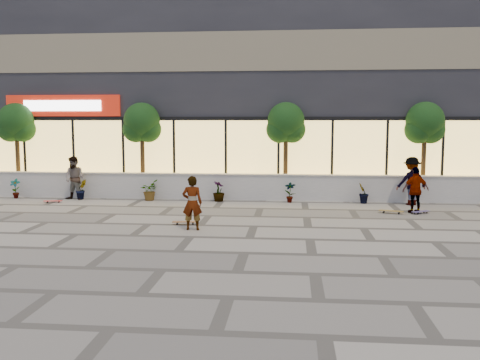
# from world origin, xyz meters

# --- Properties ---
(ground) EXTENTS (80.00, 80.00, 0.00)m
(ground) POSITION_xyz_m (0.00, 0.00, 0.00)
(ground) COLOR #A49E8E
(ground) RESTS_ON ground
(planter_wall) EXTENTS (22.00, 0.42, 1.04)m
(planter_wall) POSITION_xyz_m (0.00, 7.00, 0.52)
(planter_wall) COLOR silver
(planter_wall) RESTS_ON ground
(retail_building) EXTENTS (24.00, 9.17, 8.50)m
(retail_building) POSITION_xyz_m (-0.00, 12.49, 4.25)
(retail_building) COLOR #25252A
(retail_building) RESTS_ON ground
(shrub_a) EXTENTS (0.43, 0.29, 0.81)m
(shrub_a) POSITION_xyz_m (-8.50, 6.45, 0.41)
(shrub_a) COLOR #193611
(shrub_a) RESTS_ON ground
(shrub_b) EXTENTS (0.57, 0.57, 0.81)m
(shrub_b) POSITION_xyz_m (-5.70, 6.45, 0.41)
(shrub_b) COLOR #193611
(shrub_b) RESTS_ON ground
(shrub_c) EXTENTS (0.68, 0.77, 0.81)m
(shrub_c) POSITION_xyz_m (-2.90, 6.45, 0.41)
(shrub_c) COLOR #193611
(shrub_c) RESTS_ON ground
(shrub_d) EXTENTS (0.64, 0.64, 0.81)m
(shrub_d) POSITION_xyz_m (-0.10, 6.45, 0.41)
(shrub_d) COLOR #193611
(shrub_d) RESTS_ON ground
(shrub_e) EXTENTS (0.46, 0.35, 0.81)m
(shrub_e) POSITION_xyz_m (2.70, 6.45, 0.41)
(shrub_e) COLOR #193611
(shrub_e) RESTS_ON ground
(shrub_f) EXTENTS (0.55, 0.57, 0.81)m
(shrub_f) POSITION_xyz_m (5.50, 6.45, 0.41)
(shrub_f) COLOR #193611
(shrub_f) RESTS_ON ground
(tree_west) EXTENTS (1.60, 1.50, 3.92)m
(tree_west) POSITION_xyz_m (-9.00, 7.70, 2.99)
(tree_west) COLOR #4B331B
(tree_west) RESTS_ON ground
(tree_midwest) EXTENTS (1.60, 1.50, 3.92)m
(tree_midwest) POSITION_xyz_m (-3.50, 7.70, 2.99)
(tree_midwest) COLOR #4B331B
(tree_midwest) RESTS_ON ground
(tree_mideast) EXTENTS (1.60, 1.50, 3.92)m
(tree_mideast) POSITION_xyz_m (2.50, 7.70, 2.99)
(tree_mideast) COLOR #4B331B
(tree_mideast) RESTS_ON ground
(tree_east) EXTENTS (1.60, 1.50, 3.92)m
(tree_east) POSITION_xyz_m (8.00, 7.70, 2.99)
(tree_east) COLOR #4B331B
(tree_east) RESTS_ON ground
(skater_center) EXTENTS (0.60, 0.42, 1.59)m
(skater_center) POSITION_xyz_m (-0.12, 0.94, 0.80)
(skater_center) COLOR silver
(skater_center) RESTS_ON ground
(skater_left) EXTENTS (0.96, 0.81, 1.74)m
(skater_left) POSITION_xyz_m (-5.91, 6.30, 0.87)
(skater_left) COLOR #927E5E
(skater_left) RESTS_ON ground
(skater_right_near) EXTENTS (1.01, 0.60, 1.60)m
(skater_right_near) POSITION_xyz_m (7.00, 4.45, 0.80)
(skater_right_near) COLOR silver
(skater_right_near) RESTS_ON ground
(skater_right_far) EXTENTS (1.31, 0.97, 1.82)m
(skater_right_far) POSITION_xyz_m (7.26, 6.30, 0.91)
(skater_right_far) COLOR maroon
(skater_right_far) RESTS_ON ground
(skateboard_center) EXTENTS (0.81, 0.32, 0.09)m
(skateboard_center) POSITION_xyz_m (-0.49, 1.72, 0.08)
(skateboard_center) COLOR brown
(skateboard_center) RESTS_ON ground
(skateboard_left) EXTENTS (0.72, 0.32, 0.08)m
(skateboard_left) POSITION_xyz_m (-6.45, 5.46, 0.07)
(skateboard_left) COLOR red
(skateboard_left) RESTS_ON ground
(skateboard_right_near) EXTENTS (0.85, 0.45, 0.10)m
(skateboard_right_near) POSITION_xyz_m (6.18, 4.32, 0.08)
(skateboard_right_near) COLOR brown
(skateboard_right_near) RESTS_ON ground
(skateboard_right_far) EXTENTS (0.71, 0.57, 0.09)m
(skateboard_right_far) POSITION_xyz_m (7.18, 4.37, 0.07)
(skateboard_right_far) COLOR #4D4177
(skateboard_right_far) RESTS_ON ground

